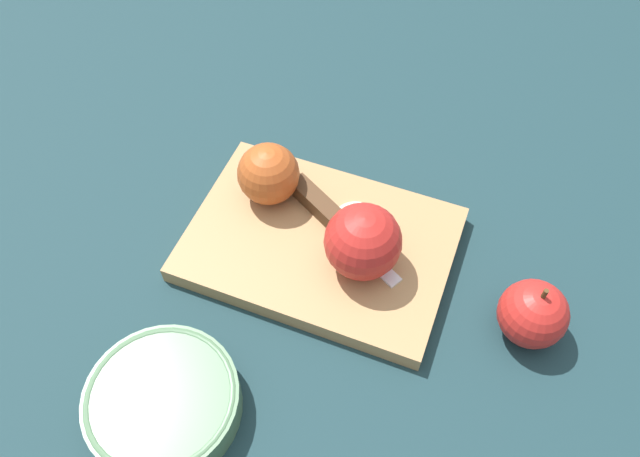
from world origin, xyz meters
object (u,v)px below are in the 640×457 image
apple_half_right (363,242)px  apple_whole (533,314)px  apple_half_left (268,174)px  knife (322,208)px  bowl (163,401)px

apple_half_right → apple_whole: 0.19m
apple_half_left → knife: bearing=-156.0°
apple_half_right → bowl: size_ratio=0.56×
apple_half_left → apple_whole: apple_half_left is taller
knife → bowl: knife is taller
apple_half_right → bowl: bearing=-125.4°
knife → bowl: bearing=-74.1°
apple_half_left → bowl: size_ratio=0.48×
apple_half_left → bowl: (-0.03, -0.27, -0.04)m
apple_whole → apple_half_right: bearing=171.7°
apple_half_left → bowl: apple_half_left is taller
apple_half_right → bowl: (-0.16, -0.20, -0.04)m
apple_half_left → apple_half_right: 0.15m
apple_half_right → knife: bearing=138.1°
apple_half_left → knife: apple_half_left is taller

